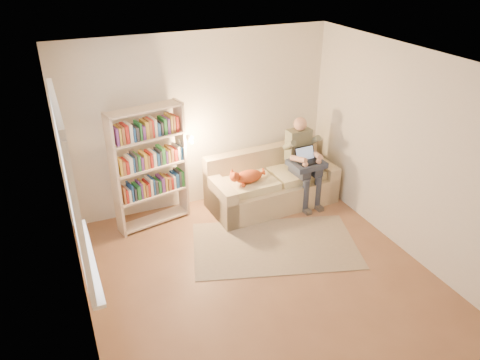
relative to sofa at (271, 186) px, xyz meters
name	(u,v)px	position (x,y,z in m)	size (l,w,h in m)	color
floor	(266,285)	(-0.93, -1.74, -0.30)	(4.50, 4.50, 0.00)	brown
ceiling	(273,68)	(-0.93, -1.74, 2.30)	(4.00, 4.50, 0.02)	white
wall_left	(74,230)	(-2.93, -1.74, 1.00)	(0.02, 4.50, 2.60)	silver
wall_right	(415,159)	(1.07, -1.74, 1.00)	(0.02, 4.50, 2.60)	silver
wall_back	(200,122)	(-0.93, 0.51, 1.00)	(4.00, 0.02, 2.60)	silver
wall_front	(417,335)	(-0.93, -3.99, 1.00)	(4.00, 0.02, 2.60)	silver
window	(77,212)	(-2.88, -1.54, 1.08)	(0.12, 1.52, 1.69)	white
sofa	(271,186)	(0.00, 0.00, 0.00)	(1.97, 0.97, 0.82)	#CCB690
person	(302,156)	(0.46, -0.12, 0.47)	(0.39, 0.60, 1.35)	slate
cat	(248,176)	(-0.46, -0.15, 0.32)	(0.64, 0.25, 0.23)	orange
blanket	(304,164)	(0.42, -0.25, 0.39)	(0.50, 0.41, 0.08)	#2A3349
laptop	(304,158)	(0.42, -0.24, 0.49)	(0.34, 0.28, 0.28)	black
bookshelf	(149,162)	(-1.80, 0.16, 0.67)	(1.20, 0.48, 1.75)	beige
rug	(275,245)	(-0.46, -1.07, -0.29)	(2.18, 1.29, 0.01)	gray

